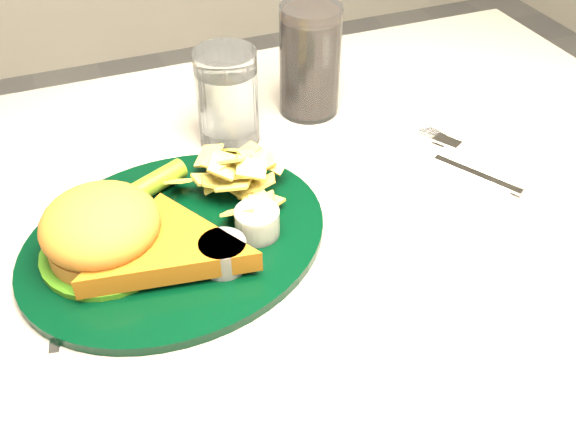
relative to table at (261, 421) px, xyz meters
name	(u,v)px	position (x,y,z in m)	size (l,w,h in m)	color
table	(261,421)	(0.00, 0.00, 0.00)	(1.20, 0.80, 0.75)	gray
dinner_plate	(173,216)	(-0.08, 0.01, 0.41)	(0.33, 0.27, 0.07)	black
water_glass	(227,98)	(0.03, 0.17, 0.44)	(0.08, 0.08, 0.12)	white
cola_glass	(310,61)	(0.15, 0.20, 0.45)	(0.08, 0.08, 0.15)	black
fork_napkin	(473,170)	(0.28, 0.00, 0.38)	(0.11, 0.15, 0.01)	white
spoon	(58,309)	(-0.21, -0.05, 0.38)	(0.04, 0.14, 0.01)	white
wrapped_straw	(113,191)	(-0.13, 0.12, 0.38)	(0.21, 0.07, 0.01)	white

